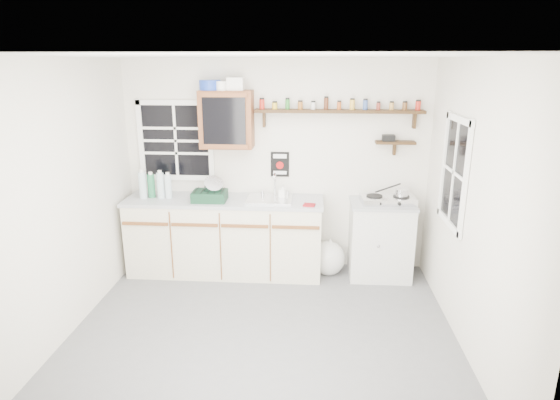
{
  "coord_description": "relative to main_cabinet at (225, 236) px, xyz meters",
  "views": [
    {
      "loc": [
        0.44,
        -3.88,
        2.45
      ],
      "look_at": [
        0.12,
        0.55,
        1.14
      ],
      "focal_mm": 30.0,
      "sensor_mm": 36.0,
      "label": 1
    }
  ],
  "objects": [
    {
      "name": "secondary_shelf",
      "position": [
        1.94,
        0.22,
        1.12
      ],
      "size": [
        0.45,
        0.16,
        0.24
      ],
      "color": "black",
      "rests_on": "wall_back"
    },
    {
      "name": "saucepan",
      "position": [
        2.03,
        0.01,
        0.57
      ],
      "size": [
        0.36,
        0.2,
        0.16
      ],
      "rotation": [
        0.0,
        0.0,
        -0.34
      ],
      "color": "silver",
      "rests_on": "hotplate"
    },
    {
      "name": "sink",
      "position": [
        0.54,
        0.01,
        0.47
      ],
      "size": [
        0.52,
        0.44,
        0.29
      ],
      "color": "silver",
      "rests_on": "main_cabinet"
    },
    {
      "name": "hotplate",
      "position": [
        1.89,
        0.01,
        0.49
      ],
      "size": [
        0.63,
        0.37,
        0.09
      ],
      "rotation": [
        0.0,
        0.0,
        0.09
      ],
      "color": "silver",
      "rests_on": "right_cabinet"
    },
    {
      "name": "main_cabinet",
      "position": [
        0.0,
        0.0,
        0.0
      ],
      "size": [
        2.31,
        0.63,
        0.92
      ],
      "color": "beige",
      "rests_on": "floor"
    },
    {
      "name": "upper_cabinet",
      "position": [
        0.03,
        0.14,
        1.36
      ],
      "size": [
        0.6,
        0.32,
        0.65
      ],
      "color": "brown",
      "rests_on": "wall_back"
    },
    {
      "name": "rag",
      "position": [
        1.0,
        -0.2,
        0.47
      ],
      "size": [
        0.14,
        0.13,
        0.02
      ],
      "primitive_type": "cube",
      "rotation": [
        0.0,
        0.0,
        -0.19
      ],
      "color": "maroon",
      "rests_on": "main_cabinet"
    },
    {
      "name": "window_right",
      "position": [
        2.37,
        -0.75,
        0.99
      ],
      "size": [
        0.03,
        0.78,
        1.08
      ],
      "color": "black",
      "rests_on": "wall_back"
    },
    {
      "name": "room",
      "position": [
        0.58,
        -1.3,
        0.79
      ],
      "size": [
        3.64,
        3.24,
        2.54
      ],
      "color": "#595A5C",
      "rests_on": "ground"
    },
    {
      "name": "right_cabinet",
      "position": [
        1.83,
        0.03,
        -0.01
      ],
      "size": [
        0.73,
        0.57,
        0.91
      ],
      "color": "silver",
      "rests_on": "floor"
    },
    {
      "name": "water_bottles",
      "position": [
        -0.81,
        -0.01,
        0.61
      ],
      "size": [
        0.38,
        0.13,
        0.34
      ],
      "color": "silver",
      "rests_on": "main_cabinet"
    },
    {
      "name": "spice_shelf",
      "position": [
        1.3,
        0.21,
        1.47
      ],
      "size": [
        1.91,
        0.18,
        0.35
      ],
      "color": "black",
      "rests_on": "wall_back"
    },
    {
      "name": "soap_bottle",
      "position": [
        0.68,
        0.06,
        0.54
      ],
      "size": [
        0.1,
        0.1,
        0.17
      ],
      "primitive_type": "imported",
      "rotation": [
        0.0,
        0.0,
        -0.37
      ],
      "color": "white",
      "rests_on": "main_cabinet"
    },
    {
      "name": "trash_bag",
      "position": [
        1.24,
        0.02,
        -0.26
      ],
      "size": [
        0.41,
        0.37,
        0.47
      ],
      "color": "silver",
      "rests_on": "floor"
    },
    {
      "name": "window_back",
      "position": [
        -0.62,
        0.29,
        1.09
      ],
      "size": [
        0.93,
        0.03,
        0.98
      ],
      "color": "black",
      "rests_on": "wall_back"
    },
    {
      "name": "dish_rack",
      "position": [
        -0.13,
        -0.08,
        0.55
      ],
      "size": [
        0.39,
        0.3,
        0.29
      ],
      "rotation": [
        0.0,
        0.0,
        0.02
      ],
      "color": "#10311F",
      "rests_on": "main_cabinet"
    },
    {
      "name": "upper_cabinet_clutter",
      "position": [
        -0.03,
        0.14,
        1.75
      ],
      "size": [
        0.5,
        0.24,
        0.14
      ],
      "color": "#1B3CB2",
      "rests_on": "upper_cabinet"
    },
    {
      "name": "warning_sign",
      "position": [
        0.63,
        0.29,
        0.82
      ],
      "size": [
        0.22,
        0.02,
        0.3
      ],
      "color": "black",
      "rests_on": "wall_back"
    }
  ]
}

